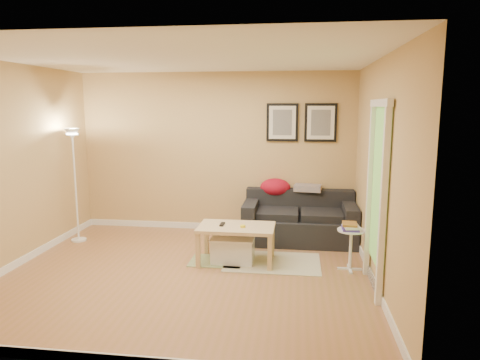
{
  "coord_description": "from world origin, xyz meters",
  "views": [
    {
      "loc": [
        1.33,
        -5.04,
        2.06
      ],
      "look_at": [
        0.55,
        0.85,
        1.05
      ],
      "focal_mm": 32.73,
      "sensor_mm": 36.0,
      "label": 1
    }
  ],
  "objects": [
    {
      "name": "doorway",
      "position": [
        2.2,
        -0.15,
        1.02
      ],
      "size": [
        0.12,
        1.01,
        2.13
      ],
      "primitive_type": null,
      "color": "white",
      "rests_on": "ground"
    },
    {
      "name": "floor_lamp",
      "position": [
        -2.0,
        1.09,
        0.82
      ],
      "size": [
        0.23,
        0.23,
        1.74
      ],
      "primitive_type": null,
      "color": "white",
      "rests_on": "ground"
    },
    {
      "name": "green_runner",
      "position": [
        0.28,
        0.46,
        0.01
      ],
      "size": [
        0.7,
        0.5,
        0.01
      ],
      "primitive_type": "cube",
      "color": "#668C4C",
      "rests_on": "ground"
    },
    {
      "name": "ceiling",
      "position": [
        0.0,
        0.0,
        2.6
      ],
      "size": [
        4.5,
        4.5,
        0.0
      ],
      "primitive_type": "plane",
      "rotation": [
        3.14,
        0.0,
        0.0
      ],
      "color": "white",
      "rests_on": "wall_back"
    },
    {
      "name": "area_rug",
      "position": [
        1.03,
        0.51,
        0.01
      ],
      "size": [
        1.25,
        0.85,
        0.01
      ],
      "primitive_type": "cube",
      "color": "#BDB896",
      "rests_on": "ground"
    },
    {
      "name": "wall_front",
      "position": [
        0.0,
        -2.0,
        1.3
      ],
      "size": [
        4.5,
        0.0,
        4.5
      ],
      "primitive_type": "plane",
      "rotation": [
        -1.57,
        0.0,
        0.0
      ],
      "color": "tan",
      "rests_on": "ground"
    },
    {
      "name": "wall_right",
      "position": [
        2.25,
        0.0,
        1.3
      ],
      "size": [
        0.0,
        4.0,
        4.0
      ],
      "primitive_type": "plane",
      "rotation": [
        1.57,
        0.0,
        -1.57
      ],
      "color": "tan",
      "rests_on": "ground"
    },
    {
      "name": "framed_print_right",
      "position": [
        1.68,
        1.98,
        1.8
      ],
      "size": [
        0.5,
        0.04,
        0.6
      ],
      "primitive_type": null,
      "color": "black",
      "rests_on": "wall_back"
    },
    {
      "name": "baseboard_left",
      "position": [
        -2.24,
        0.0,
        0.05
      ],
      "size": [
        0.02,
        4.0,
        0.1
      ],
      "primitive_type": "cube",
      "color": "white",
      "rests_on": "ground"
    },
    {
      "name": "wall_back",
      "position": [
        0.0,
        2.0,
        1.3
      ],
      "size": [
        4.5,
        0.0,
        4.5
      ],
      "primitive_type": "plane",
      "rotation": [
        1.57,
        0.0,
        0.0
      ],
      "color": "tan",
      "rests_on": "ground"
    },
    {
      "name": "baseboard_right",
      "position": [
        2.24,
        0.0,
        0.05
      ],
      "size": [
        0.02,
        4.0,
        0.1
      ],
      "primitive_type": "cube",
      "color": "white",
      "rests_on": "ground"
    },
    {
      "name": "wall_left",
      "position": [
        -2.25,
        0.0,
        1.3
      ],
      "size": [
        0.0,
        4.0,
        4.0
      ],
      "primitive_type": "plane",
      "rotation": [
        1.57,
        0.0,
        1.57
      ],
      "color": "tan",
      "rests_on": "ground"
    },
    {
      "name": "tape_roll",
      "position": [
        0.64,
        0.42,
        0.51
      ],
      "size": [
        0.07,
        0.07,
        0.03
      ],
      "primitive_type": "cylinder",
      "color": "yellow",
      "rests_on": "coffee_table"
    },
    {
      "name": "red_throw",
      "position": [
        0.99,
        1.87,
        0.77
      ],
      "size": [
        0.48,
        0.36,
        0.28
      ],
      "primitive_type": null,
      "color": "#A90F33",
      "rests_on": "sofa"
    },
    {
      "name": "storage_bin",
      "position": [
        0.5,
        0.48,
        0.17
      ],
      "size": [
        0.57,
        0.41,
        0.35
      ],
      "primitive_type": null,
      "color": "white",
      "rests_on": "ground"
    },
    {
      "name": "floor",
      "position": [
        0.0,
        0.0,
        0.0
      ],
      "size": [
        4.5,
        4.5,
        0.0
      ],
      "primitive_type": "plane",
      "color": "#9C6743",
      "rests_on": "ground"
    },
    {
      "name": "remote_control",
      "position": [
        0.36,
        0.49,
        0.51
      ],
      "size": [
        0.05,
        0.16,
        0.02
      ],
      "primitive_type": "cube",
      "rotation": [
        0.0,
        0.0,
        -0.02
      ],
      "color": "black",
      "rests_on": "coffee_table"
    },
    {
      "name": "baseboard_back",
      "position": [
        0.0,
        1.99,
        0.05
      ],
      "size": [
        4.5,
        0.02,
        0.1
      ],
      "primitive_type": "cube",
      "color": "white",
      "rests_on": "ground"
    },
    {
      "name": "sofa",
      "position": [
        1.38,
        1.53,
        0.38
      ],
      "size": [
        1.7,
        0.9,
        0.75
      ],
      "primitive_type": null,
      "color": "black",
      "rests_on": "ground"
    },
    {
      "name": "coffee_table",
      "position": [
        0.55,
        0.48,
        0.25
      ],
      "size": [
        1.07,
        0.74,
        0.5
      ],
      "primitive_type": null,
      "rotation": [
        0.0,
        0.0,
        -0.14
      ],
      "color": "tan",
      "rests_on": "ground"
    },
    {
      "name": "plaid_throw",
      "position": [
        1.5,
        1.83,
        0.78
      ],
      "size": [
        0.45,
        0.32,
        0.1
      ],
      "primitive_type": null,
      "rotation": [
        0.0,
        0.0,
        -0.14
      ],
      "color": "tan",
      "rests_on": "sofa"
    },
    {
      "name": "book_stack",
      "position": [
        2.01,
        0.39,
        0.57
      ],
      "size": [
        0.22,
        0.28,
        0.08
      ],
      "primitive_type": null,
      "rotation": [
        0.0,
        0.0,
        0.06
      ],
      "color": "#402C86",
      "rests_on": "side_table"
    },
    {
      "name": "framed_print_left",
      "position": [
        1.08,
        1.98,
        1.8
      ],
      "size": [
        0.5,
        0.04,
        0.6
      ],
      "primitive_type": null,
      "color": "black",
      "rests_on": "wall_back"
    },
    {
      "name": "side_table",
      "position": [
        2.02,
        0.39,
        0.27
      ],
      "size": [
        0.35,
        0.35,
        0.53
      ],
      "primitive_type": null,
      "color": "white",
      "rests_on": "ground"
    }
  ]
}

